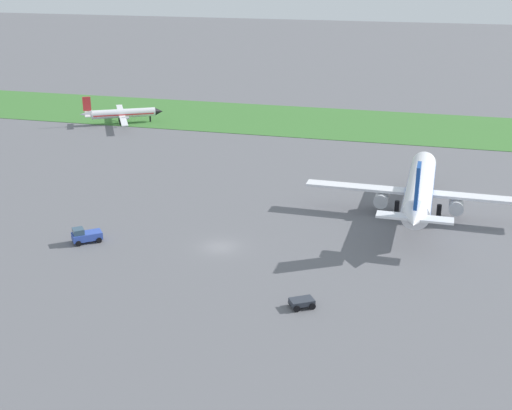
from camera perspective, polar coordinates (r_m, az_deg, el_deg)
name	(u,v)px	position (r m, az deg, el deg)	size (l,w,h in m)	color
ground_plane	(220,247)	(83.37, -3.02, -3.53)	(600.00, 600.00, 0.00)	slate
grass_taxiway_strip	(315,122)	(146.12, 5.03, 6.99)	(360.00, 28.00, 0.08)	#3D7533
airplane_midfield_jet	(420,189)	(94.18, 13.61, 1.35)	(30.96, 30.34, 10.95)	white
airplane_taxiing_turboprop	(122,113)	(146.41, -11.22, 7.58)	(15.96, 18.33, 6.06)	white
pushback_tug_near_gate	(85,235)	(86.83, -14.15, -2.49)	(3.93, 3.67, 1.95)	#334FB2
baggage_cart_midfield	(302,302)	(69.59, 3.87, -8.16)	(2.95, 2.75, 0.90)	#2D333D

